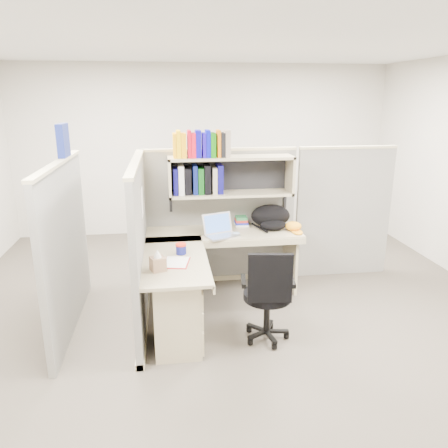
{
  "coord_description": "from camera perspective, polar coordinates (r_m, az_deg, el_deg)",
  "views": [
    {
      "loc": [
        -0.63,
        -4.1,
        2.2
      ],
      "look_at": [
        -0.04,
        0.25,
        0.91
      ],
      "focal_mm": 35.0,
      "sensor_mm": 36.0,
      "label": 1
    }
  ],
  "objects": [
    {
      "name": "orange_cap",
      "position": [
        5.02,
        9.04,
        -0.27
      ],
      "size": [
        0.22,
        0.24,
        0.1
      ],
      "primitive_type": null,
      "rotation": [
        0.0,
        0.0,
        0.17
      ],
      "color": "orange",
      "rests_on": "desk"
    },
    {
      "name": "paper_cup",
      "position": [
        5.11,
        -0.64,
        0.24
      ],
      "size": [
        0.08,
        0.08,
        0.11
      ],
      "primitive_type": "cylinder",
      "rotation": [
        0.0,
        0.0,
        -0.06
      ],
      "color": "white",
      "rests_on": "desk"
    },
    {
      "name": "cubicle",
      "position": [
        4.74,
        -4.27,
        0.48
      ],
      "size": [
        3.79,
        1.84,
        1.95
      ],
      "color": "slate",
      "rests_on": "ground"
    },
    {
      "name": "book_stack",
      "position": [
        5.18,
        2.23,
        0.45
      ],
      "size": [
        0.16,
        0.22,
        0.1
      ],
      "primitive_type": null,
      "rotation": [
        0.0,
        0.0,
        -0.02
      ],
      "color": "gray",
      "rests_on": "desk"
    },
    {
      "name": "task_chair",
      "position": [
        4.08,
        5.68,
        -11.05
      ],
      "size": [
        0.51,
        0.47,
        0.93
      ],
      "color": "black",
      "rests_on": "ground"
    },
    {
      "name": "ground",
      "position": [
        4.7,
        0.9,
        -11.6
      ],
      "size": [
        6.0,
        6.0,
        0.0
      ],
      "primitive_type": "plane",
      "color": "#352F28",
      "rests_on": "ground"
    },
    {
      "name": "room_shell",
      "position": [
        4.19,
        0.99,
        8.38
      ],
      "size": [
        6.0,
        6.0,
        6.0
      ],
      "color": "beige",
      "rests_on": "ground"
    },
    {
      "name": "snack_canister",
      "position": [
        4.25,
        -5.63,
        -3.22
      ],
      "size": [
        0.11,
        0.11,
        0.1
      ],
      "color": "navy",
      "rests_on": "desk"
    },
    {
      "name": "tissue_box",
      "position": [
        3.86,
        -8.65,
        -4.68
      ],
      "size": [
        0.16,
        0.16,
        0.19
      ],
      "primitive_type": null,
      "rotation": [
        0.0,
        0.0,
        0.34
      ],
      "color": "#937053",
      "rests_on": "desk"
    },
    {
      "name": "desk",
      "position": [
        4.21,
        -4.05,
        -8.45
      ],
      "size": [
        1.74,
        1.75,
        0.73
      ],
      "color": "tan",
      "rests_on": "ground"
    },
    {
      "name": "laptop",
      "position": [
        4.72,
        -0.25,
        -0.23
      ],
      "size": [
        0.44,
        0.44,
        0.25
      ],
      "primitive_type": null,
      "rotation": [
        0.0,
        0.0,
        0.35
      ],
      "color": "#B8B7BC",
      "rests_on": "desk"
    },
    {
      "name": "mouse",
      "position": [
        4.82,
        1.59,
        -1.23
      ],
      "size": [
        0.09,
        0.06,
        0.03
      ],
      "primitive_type": "ellipsoid",
      "rotation": [
        0.0,
        0.0,
        0.04
      ],
      "color": "#7D98B2",
      "rests_on": "desk"
    },
    {
      "name": "backpack",
      "position": [
        5.04,
        6.26,
        0.89
      ],
      "size": [
        0.46,
        0.36,
        0.27
      ],
      "primitive_type": null,
      "rotation": [
        0.0,
        0.0,
        -0.01
      ],
      "color": "black",
      "rests_on": "desk"
    },
    {
      "name": "loose_paper",
      "position": [
        4.06,
        -6.29,
        -4.95
      ],
      "size": [
        0.26,
        0.32,
        0.0
      ],
      "primitive_type": null,
      "rotation": [
        0.0,
        0.0,
        -0.19
      ],
      "color": "silver",
      "rests_on": "desk"
    }
  ]
}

